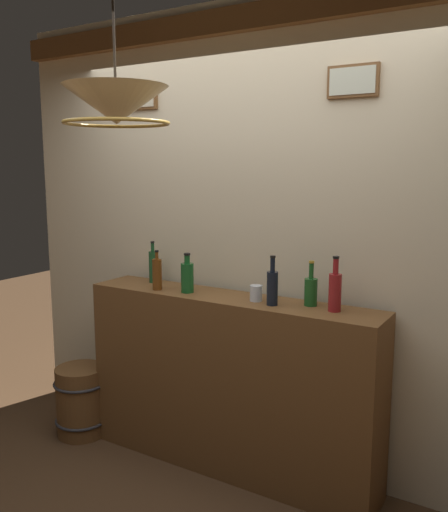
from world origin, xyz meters
TOP-DOWN VIEW (x-y plane):
  - panelled_rear_partition at (0.00, 1.10)m, footprint 3.56×0.15m
  - bar_shelf_unit at (0.00, 0.85)m, footprint 1.86×0.34m
  - liquor_bottle_rye at (0.65, 0.87)m, footprint 0.07×0.07m
  - liquor_bottle_sherry at (0.31, 0.81)m, footprint 0.06×0.06m
  - liquor_bottle_amaro at (-0.27, 0.82)m, footprint 0.08×0.08m
  - liquor_bottle_vodka at (-0.63, 0.93)m, footprint 0.05×0.05m
  - liquor_bottle_vermouth at (0.49, 0.91)m, footprint 0.07×0.07m
  - liquor_bottle_port at (-0.47, 0.78)m, footprint 0.06×0.06m
  - glass_tumbler_rocks at (0.19, 0.85)m, footprint 0.07×0.07m
  - pendant_lamp at (-0.10, 0.04)m, footprint 0.48×0.48m
  - wooden_barrel at (-1.08, 0.68)m, footprint 0.37×0.37m

SIDE VIEW (x-z plane):
  - wooden_barrel at x=-1.08m, z-range 0.00..0.48m
  - bar_shelf_unit at x=0.00m, z-range 0.00..1.08m
  - glass_tumbler_rocks at x=0.19m, z-range 1.08..1.17m
  - liquor_bottle_vermouth at x=0.49m, z-range 1.04..1.29m
  - liquor_bottle_amaro at x=-0.27m, z-range 1.06..1.30m
  - liquor_bottle_port at x=-0.47m, z-range 1.06..1.31m
  - liquor_bottle_sherry at x=0.31m, z-range 1.05..1.32m
  - liquor_bottle_vodka at x=-0.63m, z-range 1.05..1.33m
  - liquor_bottle_rye at x=0.65m, z-range 1.05..1.34m
  - panelled_rear_partition at x=0.00m, z-range 0.08..2.88m
  - pendant_lamp at x=-0.10m, z-range 1.84..2.37m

